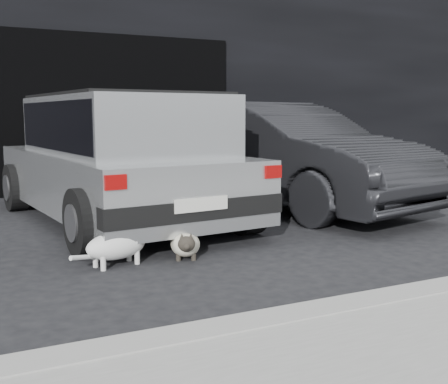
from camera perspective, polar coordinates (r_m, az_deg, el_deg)
name	(u,v)px	position (r m, az deg, el deg)	size (l,w,h in m)	color
ground	(133,245)	(5.69, -9.25, -5.32)	(80.00, 80.00, 0.00)	black
building_facade	(88,52)	(11.66, -13.67, 13.63)	(34.00, 4.00, 5.00)	black
garage_opening	(118,114)	(9.65, -10.76, 7.81)	(4.00, 0.10, 2.60)	black
curb	(396,302)	(3.95, 17.05, -10.60)	(18.00, 0.25, 0.12)	gray
silver_hatchback	(120,153)	(6.80, -10.54, 3.90)	(2.37, 4.29, 1.52)	#B3B6B8
second_car	(279,155)	(7.78, 5.63, 3.72)	(1.54, 4.42, 1.46)	black
cat_siamese	(185,244)	(5.11, -3.94, -5.29)	(0.44, 0.77, 0.28)	beige
cat_white	(120,244)	(4.92, -10.50, -5.20)	(0.80, 0.40, 0.38)	silver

